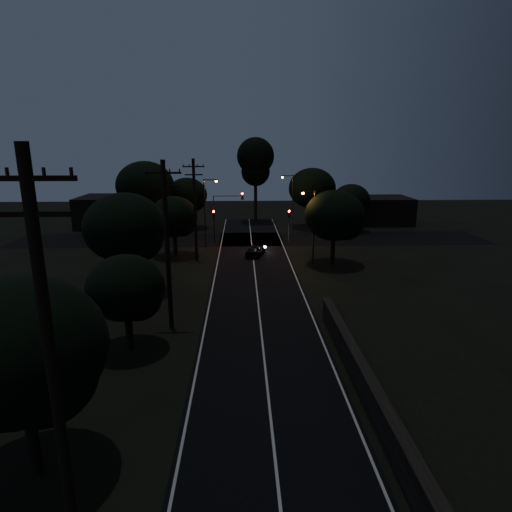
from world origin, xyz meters
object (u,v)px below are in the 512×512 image
utility_pole_far (195,209)px  streetlight_c (312,222)px  car (256,250)px  utility_pole_near (53,378)px  signal_left (214,220)px  signal_mast (228,208)px  utility_pole_mid (167,244)px  streetlight_b (291,201)px  streetlight_a (206,208)px  tall_pine (256,161)px  signal_right (289,220)px

utility_pole_far → streetlight_c: size_ratio=1.40×
car → utility_pole_near: bearing=99.0°
streetlight_c → signal_left: bearing=136.2°
utility_pole_near → signal_mast: (3.09, 41.99, -1.91)m
utility_pole_near → utility_pole_mid: utility_pole_near is taller
signal_left → utility_pole_near: bearing=-91.9°
streetlight_b → streetlight_c: size_ratio=1.07×
signal_mast → streetlight_a: bearing=-140.2°
tall_pine → streetlight_a: tall_pine is taller
signal_left → streetlight_b: bearing=22.0°
signal_right → signal_mast: signal_mast is taller
signal_left → signal_mast: 2.26m
signal_right → streetlight_a: streetlight_a is taller
utility_pole_near → signal_right: utility_pole_near is taller
utility_pole_far → car: bearing=14.2°
tall_pine → utility_pole_far: bearing=-106.9°
streetlight_b → car: bearing=-115.8°
utility_pole_near → streetlight_c: (11.83, 32.00, -1.89)m
streetlight_a → utility_pole_far: bearing=-96.6°
utility_pole_mid → streetlight_b: size_ratio=1.38×
signal_mast → car: 8.06m
utility_pole_mid → signal_left: (1.40, 24.99, -2.90)m
signal_right → streetlight_c: bearing=-83.0°
streetlight_a → car: 8.17m
streetlight_b → streetlight_c: (0.52, -14.00, -0.29)m
streetlight_c → car: bearing=147.1°
utility_pole_mid → utility_pole_far: size_ratio=1.05×
utility_pole_mid → streetlight_c: 19.15m
utility_pole_far → signal_right: (10.60, 7.99, -2.65)m
signal_left → car: (4.88, -6.40, -2.21)m
signal_right → streetlight_b: bearing=80.0°
signal_mast → utility_pole_mid: bearing=-97.0°
tall_pine → streetlight_b: bearing=-68.6°
utility_pole_mid → tall_pine: tall_pine is taller
signal_mast → car: bearing=-63.5°
utility_pole_near → tall_pine: bearing=83.0°
streetlight_a → car: streetlight_a is taller
signal_left → streetlight_a: (-0.71, -1.99, 1.80)m
signal_mast → signal_left: bearing=-179.9°
streetlight_c → utility_pole_far: bearing=170.4°
utility_pole_near → utility_pole_far: 34.01m
utility_pole_mid → signal_mast: 25.22m
streetlight_c → streetlight_b: bearing=92.1°
utility_pole_mid → tall_pine: bearing=80.1°
utility_pole_near → car: 36.57m
utility_pole_near → tall_pine: (7.00, 57.00, 3.04)m
utility_pole_mid → signal_mast: utility_pole_mid is taller
utility_pole_near → tall_pine: 57.51m
utility_pole_far → tall_pine: size_ratio=0.81×
tall_pine → streetlight_a: 18.72m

